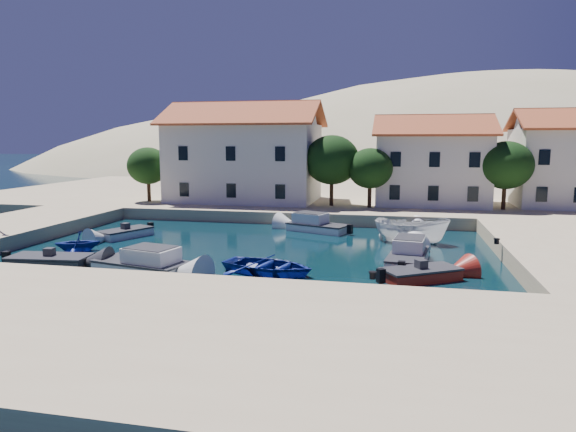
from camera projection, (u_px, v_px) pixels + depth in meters
The scene contains 20 objects.
ground at pixel (194, 295), 23.46m from camera, with size 400.00×400.00×0.00m, color black.
quay_south at pixel (126, 332), 17.58m from camera, with size 52.00×12.00×1.00m, color tan.
quay_west at pixel (1, 231), 37.00m from camera, with size 8.00×20.00×1.00m, color tan.
quay_north at pixel (336, 196), 59.71m from camera, with size 80.00×36.00×1.00m, color tan.
hills at pixel (439, 250), 142.16m from camera, with size 254.00×176.00×99.00m.
building_left at pixel (245, 151), 50.90m from camera, with size 14.70×9.45×9.70m.
building_mid at pixel (432, 159), 48.24m from camera, with size 10.50×8.40×8.30m.
building_right at pixel (568, 157), 46.67m from camera, with size 9.45×8.40×8.80m.
trees at pixel (348, 164), 46.42m from camera, with size 37.30×5.30×6.45m.
bollards at pixel (274, 255), 26.44m from camera, with size 29.36×9.56×0.30m.
motorboat_grey_sw at pixel (50, 261), 28.68m from camera, with size 4.61×2.43×1.25m.
cabin_cruiser_south at pixel (141, 263), 27.41m from camera, with size 5.50×3.29×1.60m.
rowboat_south at pixel (268, 273), 27.33m from camera, with size 3.60×5.04×1.04m, color navy.
motorboat_red_se at pixel (421, 274), 25.87m from camera, with size 4.28×3.62×1.25m.
cabin_cruiser_east at pixel (408, 255), 29.28m from camera, with size 2.63×5.19×1.60m.
boat_east at pixel (411, 243), 35.29m from camera, with size 1.91×5.07×1.96m, color silver.
motorboat_white_ne at pixel (416, 231), 38.22m from camera, with size 1.94×3.73×1.25m.
rowboat_west at pixel (78, 251), 32.72m from camera, with size 2.35×2.72×1.43m, color navy.
motorboat_white_west at pixel (126, 233), 37.24m from camera, with size 3.12×4.22×1.25m.
cabin_cruiser_north at pixel (318, 225), 39.55m from camera, with size 5.11×3.55×1.60m.
Camera 1 is at (8.95, -21.26, 7.03)m, focal length 32.00 mm.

